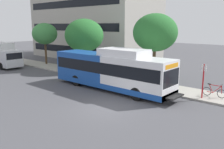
# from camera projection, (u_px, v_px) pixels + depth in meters

# --- Properties ---
(ground_plane) EXTENTS (120.00, 120.00, 0.00)m
(ground_plane) POSITION_uv_depth(u_px,v_px,m) (41.00, 88.00, 21.29)
(ground_plane) COLOR #4C4C51
(sidewalk_curb) EXTENTS (3.00, 56.00, 0.14)m
(sidewalk_curb) POSITION_uv_depth(u_px,v_px,m) (110.00, 78.00, 25.19)
(sidewalk_curb) COLOR #A8A399
(sidewalk_curb) RESTS_ON ground
(transit_bus) EXTENTS (2.58, 12.25, 3.65)m
(transit_bus) POSITION_uv_depth(u_px,v_px,m) (111.00, 70.00, 20.61)
(transit_bus) COLOR white
(transit_bus) RESTS_ON ground
(bus_stop_sign_pole) EXTENTS (0.10, 0.36, 2.60)m
(bus_stop_sign_pole) POSITION_uv_depth(u_px,v_px,m) (203.00, 79.00, 17.68)
(bus_stop_sign_pole) COLOR red
(bus_stop_sign_pole) RESTS_ON sidewalk_curb
(bicycle_parked) EXTENTS (0.52, 1.76, 1.02)m
(bicycle_parked) POSITION_uv_depth(u_px,v_px,m) (214.00, 91.00, 18.24)
(bicycle_parked) COLOR black
(bicycle_parked) RESTS_ON sidewalk_curb
(street_tree_near_stop) EXTENTS (4.06, 4.06, 6.47)m
(street_tree_near_stop) POSITION_uv_depth(u_px,v_px,m) (155.00, 33.00, 21.66)
(street_tree_near_stop) COLOR #4C3823
(street_tree_near_stop) RESTS_ON sidewalk_curb
(street_tree_mid_block) EXTENTS (4.63, 4.63, 6.17)m
(street_tree_mid_block) POSITION_uv_depth(u_px,v_px,m) (84.00, 35.00, 28.45)
(street_tree_mid_block) COLOR #4C3823
(street_tree_mid_block) RESTS_ON sidewalk_curb
(street_tree_far_block) EXTENTS (3.44, 3.44, 5.70)m
(street_tree_far_block) POSITION_uv_depth(u_px,v_px,m) (45.00, 34.00, 33.03)
(street_tree_far_block) COLOR #4C3823
(street_tree_far_block) RESTS_ON sidewalk_curb
(box_truck_background) EXTENTS (2.32, 7.01, 3.25)m
(box_truck_background) POSITION_uv_depth(u_px,v_px,m) (1.00, 54.00, 31.96)
(box_truck_background) COLOR silver
(box_truck_background) RESTS_ON ground
(lattice_comm_tower) EXTENTS (1.10, 1.10, 23.10)m
(lattice_comm_tower) POSITION_uv_depth(u_px,v_px,m) (51.00, 16.00, 51.53)
(lattice_comm_tower) COLOR #B7B7BC
(lattice_comm_tower) RESTS_ON ground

